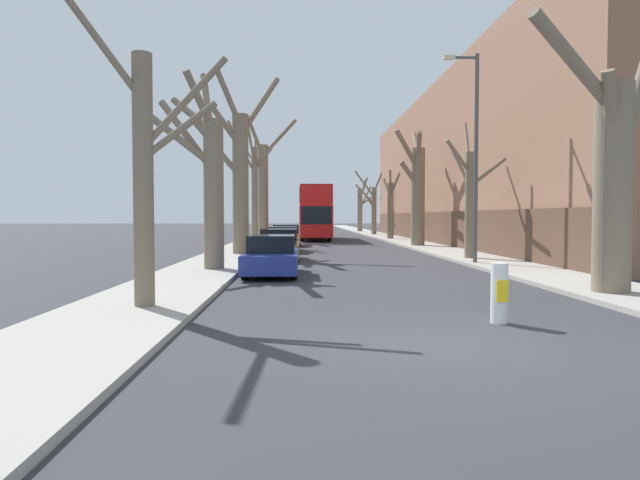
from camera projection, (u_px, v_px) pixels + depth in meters
ground_plane at (447, 345)px, 8.51m from camera, size 300.00×300.00×0.00m
sidewalk_left at (268, 235)px, 58.25m from camera, size 2.74×120.00×0.12m
sidewalk_right at (377, 235)px, 58.63m from camera, size 2.74×120.00×0.12m
building_facade_right at (495, 167)px, 41.52m from camera, size 10.08×48.67×11.12m
street_tree_left_0 at (144, 168)px, 11.36m from camera, size 3.40×1.58×6.74m
street_tree_left_1 at (209, 178)px, 19.65m from camera, size 2.79×2.89×7.16m
street_tree_left_2 at (239, 173)px, 27.57m from camera, size 4.32×3.16×8.83m
street_tree_left_3 at (254, 187)px, 35.94m from camera, size 2.88×3.48×7.87m
street_tree_left_4 at (264, 187)px, 43.65m from camera, size 3.93×1.48×9.53m
street_tree_right_0 at (611, 175)px, 13.49m from camera, size 4.17×2.62×6.33m
street_tree_right_1 at (470, 197)px, 24.84m from camera, size 2.38×3.74×6.34m
street_tree_right_2 at (417, 190)px, 35.73m from camera, size 2.19×4.01×7.53m
street_tree_right_3 at (391, 207)px, 46.94m from camera, size 1.00×3.25×5.71m
street_tree_right_4 at (373, 207)px, 57.99m from camera, size 2.63×3.19×6.64m
street_tree_right_5 at (361, 207)px, 69.82m from camera, size 1.97×5.17×6.52m
double_decker_bus at (315, 210)px, 47.28m from camera, size 2.50×11.35×4.32m
parked_car_0 at (272, 256)px, 18.63m from camera, size 1.71×4.20×1.31m
parked_car_1 at (279, 246)px, 25.01m from camera, size 1.76×4.04×1.37m
parked_car_2 at (283, 240)px, 31.18m from camera, size 1.72×4.41×1.37m
parked_car_3 at (286, 236)px, 37.14m from camera, size 1.86×3.99×1.39m
lamp_post at (474, 148)px, 22.16m from camera, size 1.40×0.20×8.21m
traffic_bollard at (499, 293)px, 10.23m from camera, size 0.30×0.31×1.09m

